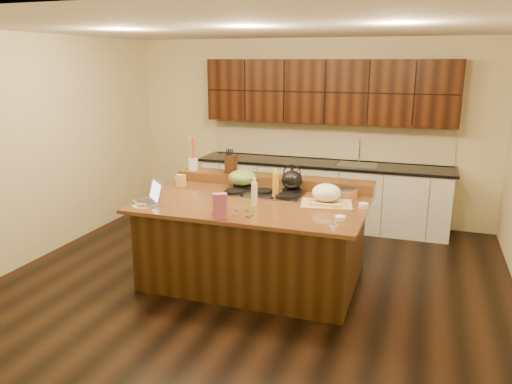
% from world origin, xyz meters
% --- Properties ---
extents(room, '(5.52, 5.02, 2.72)m').
position_xyz_m(room, '(0.00, 0.00, 1.35)').
color(room, black).
rests_on(room, ground).
extents(island, '(2.40, 1.60, 0.92)m').
position_xyz_m(island, '(0.00, 0.00, 0.46)').
color(island, black).
rests_on(island, ground).
extents(back_ledge, '(2.40, 0.30, 0.12)m').
position_xyz_m(back_ledge, '(0.00, 0.70, 0.98)').
color(back_ledge, black).
rests_on(back_ledge, island).
extents(cooktop, '(0.92, 0.52, 0.05)m').
position_xyz_m(cooktop, '(0.00, 0.30, 0.94)').
color(cooktop, gray).
rests_on(cooktop, island).
extents(back_counter, '(3.70, 0.66, 2.40)m').
position_xyz_m(back_counter, '(0.30, 2.23, 0.98)').
color(back_counter, silver).
rests_on(back_counter, ground).
extents(kettle, '(0.30, 0.30, 0.21)m').
position_xyz_m(kettle, '(0.30, 0.43, 1.07)').
color(kettle, black).
rests_on(kettle, cooktop).
extents(green_bowl, '(0.41, 0.41, 0.18)m').
position_xyz_m(green_bowl, '(-0.30, 0.43, 1.06)').
color(green_bowl, olive).
rests_on(green_bowl, cooktop).
extents(laptop, '(0.42, 0.42, 0.23)m').
position_xyz_m(laptop, '(-1.00, -0.47, 0.98)').
color(laptop, '#B7B7BC').
rests_on(laptop, island).
extents(oil_bottle, '(0.09, 0.09, 0.27)m').
position_xyz_m(oil_bottle, '(0.18, 0.18, 1.06)').
color(oil_bottle, '#C38522').
rests_on(oil_bottle, island).
extents(vinegar_bottle, '(0.08, 0.08, 0.25)m').
position_xyz_m(vinegar_bottle, '(0.07, -0.20, 1.04)').
color(vinegar_bottle, silver).
rests_on(vinegar_bottle, island).
extents(wooden_tray, '(0.58, 0.47, 0.21)m').
position_xyz_m(wooden_tray, '(0.76, 0.11, 1.01)').
color(wooden_tray, tan).
rests_on(wooden_tray, island).
extents(ramekin_a, '(0.13, 0.13, 0.04)m').
position_xyz_m(ramekin_a, '(1.00, -0.40, 0.94)').
color(ramekin_a, white).
rests_on(ramekin_a, island).
extents(ramekin_b, '(0.12, 0.12, 0.04)m').
position_xyz_m(ramekin_b, '(1.15, 0.11, 0.94)').
color(ramekin_b, white).
rests_on(ramekin_b, island).
extents(ramekin_c, '(0.13, 0.13, 0.04)m').
position_xyz_m(ramekin_c, '(0.71, 0.29, 0.94)').
color(ramekin_c, white).
rests_on(ramekin_c, island).
extents(strainer_bowl, '(0.31, 0.31, 0.09)m').
position_xyz_m(strainer_bowl, '(0.92, 0.43, 0.97)').
color(strainer_bowl, '#996B3F').
rests_on(strainer_bowl, island).
extents(kitchen_timer, '(0.08, 0.08, 0.07)m').
position_xyz_m(kitchen_timer, '(0.96, -0.55, 0.96)').
color(kitchen_timer, silver).
rests_on(kitchen_timer, island).
extents(pink_bag, '(0.15, 0.12, 0.25)m').
position_xyz_m(pink_bag, '(-0.10, -0.71, 1.04)').
color(pink_bag, '#B95783').
rests_on(pink_bag, island).
extents(candy_plate, '(0.24, 0.24, 0.01)m').
position_xyz_m(candy_plate, '(-1.02, -0.61, 0.93)').
color(candy_plate, white).
rests_on(candy_plate, island).
extents(package_box, '(0.11, 0.07, 0.15)m').
position_xyz_m(package_box, '(-1.03, 0.28, 0.99)').
color(package_box, gold).
rests_on(package_box, island).
extents(utensil_crock, '(0.13, 0.13, 0.14)m').
position_xyz_m(utensil_crock, '(-1.07, 0.70, 1.11)').
color(utensil_crock, white).
rests_on(utensil_crock, back_ledge).
extents(knife_block, '(0.12, 0.19, 0.22)m').
position_xyz_m(knife_block, '(-0.55, 0.70, 1.15)').
color(knife_block, black).
rests_on(knife_block, back_ledge).
extents(gumdrop_0, '(0.02, 0.02, 0.02)m').
position_xyz_m(gumdrop_0, '(-0.22, -0.54, 0.93)').
color(gumdrop_0, red).
rests_on(gumdrop_0, island).
extents(gumdrop_1, '(0.02, 0.02, 0.02)m').
position_xyz_m(gumdrop_1, '(0.06, -0.40, 0.93)').
color(gumdrop_1, '#198C26').
rests_on(gumdrop_1, island).
extents(gumdrop_2, '(0.02, 0.02, 0.02)m').
position_xyz_m(gumdrop_2, '(-0.23, -0.60, 0.93)').
color(gumdrop_2, red).
rests_on(gumdrop_2, island).
extents(gumdrop_3, '(0.02, 0.02, 0.02)m').
position_xyz_m(gumdrop_3, '(-0.25, -0.44, 0.93)').
color(gumdrop_3, '#198C26').
rests_on(gumdrop_3, island).
extents(gumdrop_4, '(0.02, 0.02, 0.02)m').
position_xyz_m(gumdrop_4, '(-0.15, -0.48, 0.93)').
color(gumdrop_4, red).
rests_on(gumdrop_4, island).
extents(gumdrop_5, '(0.02, 0.02, 0.02)m').
position_xyz_m(gumdrop_5, '(0.13, -0.41, 0.93)').
color(gumdrop_5, '#198C26').
rests_on(gumdrop_5, island).
extents(gumdrop_6, '(0.02, 0.02, 0.02)m').
position_xyz_m(gumdrop_6, '(-0.00, -0.60, 0.93)').
color(gumdrop_6, red).
rests_on(gumdrop_6, island).
extents(gumdrop_7, '(0.02, 0.02, 0.02)m').
position_xyz_m(gumdrop_7, '(0.17, -0.55, 0.93)').
color(gumdrop_7, '#198C26').
rests_on(gumdrop_7, island).
extents(gumdrop_8, '(0.02, 0.02, 0.02)m').
position_xyz_m(gumdrop_8, '(0.12, -0.59, 0.93)').
color(gumdrop_8, red).
rests_on(gumdrop_8, island).
extents(gumdrop_9, '(0.02, 0.02, 0.02)m').
position_xyz_m(gumdrop_9, '(0.15, -0.61, 0.93)').
color(gumdrop_9, '#198C26').
rests_on(gumdrop_9, island).
extents(gumdrop_10, '(0.02, 0.02, 0.02)m').
position_xyz_m(gumdrop_10, '(-0.16, -0.57, 0.93)').
color(gumdrop_10, red).
rests_on(gumdrop_10, island).
extents(gumdrop_11, '(0.02, 0.02, 0.02)m').
position_xyz_m(gumdrop_11, '(-0.05, -0.42, 0.93)').
color(gumdrop_11, '#198C26').
rests_on(gumdrop_11, island).
extents(gumdrop_12, '(0.02, 0.02, 0.02)m').
position_xyz_m(gumdrop_12, '(0.13, -0.58, 0.93)').
color(gumdrop_12, red).
rests_on(gumdrop_12, island).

